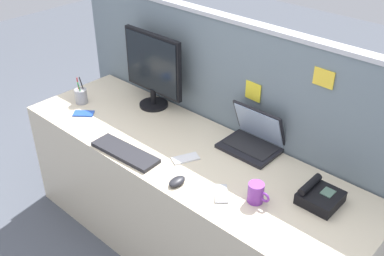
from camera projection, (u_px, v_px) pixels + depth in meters
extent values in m
plane|color=#4C515B|center=(187.00, 246.00, 2.90)|extent=(10.00, 10.00, 0.00)
cube|color=beige|center=(186.00, 201.00, 2.70)|extent=(2.17, 0.68, 0.74)
cube|color=slate|center=(228.00, 131.00, 2.77)|extent=(2.44, 0.06, 1.38)
cube|color=#B7BAC1|center=(234.00, 19.00, 2.41)|extent=(2.44, 0.07, 0.02)
cube|color=yellow|center=(253.00, 91.00, 2.47)|extent=(0.10, 0.01, 0.10)
cube|color=yellow|center=(324.00, 78.00, 2.13)|extent=(0.11, 0.01, 0.09)
cylinder|color=black|center=(154.00, 104.00, 2.94)|extent=(0.18, 0.18, 0.02)
cylinder|color=black|center=(153.00, 96.00, 2.91)|extent=(0.04, 0.04, 0.10)
cube|color=black|center=(153.00, 63.00, 2.79)|extent=(0.46, 0.03, 0.38)
cube|color=black|center=(151.00, 64.00, 2.78)|extent=(0.43, 0.01, 0.35)
cube|color=black|center=(250.00, 148.00, 2.51)|extent=(0.31, 0.24, 0.02)
cube|color=black|center=(251.00, 145.00, 2.51)|extent=(0.27, 0.17, 0.00)
cube|color=black|center=(259.00, 124.00, 2.49)|extent=(0.31, 0.10, 0.22)
cube|color=#9EB2D1|center=(259.00, 125.00, 2.49)|extent=(0.29, 0.09, 0.20)
cube|color=black|center=(320.00, 198.00, 2.12)|extent=(0.18, 0.18, 0.06)
cube|color=#4C6B5B|center=(328.00, 192.00, 2.11)|extent=(0.05, 0.06, 0.01)
cylinder|color=black|center=(310.00, 184.00, 2.14)|extent=(0.04, 0.16, 0.04)
cube|color=#232328|center=(125.00, 152.00, 2.47)|extent=(0.42, 0.15, 0.02)
ellipsoid|color=#232328|center=(177.00, 181.00, 2.25)|extent=(0.06, 0.10, 0.03)
cylinder|color=#99999E|center=(81.00, 96.00, 2.95)|extent=(0.08, 0.08, 0.10)
cylinder|color=red|center=(78.00, 87.00, 2.93)|extent=(0.02, 0.01, 0.13)
cylinder|color=black|center=(82.00, 87.00, 2.93)|extent=(0.02, 0.03, 0.14)
cylinder|color=#238438|center=(80.00, 91.00, 2.90)|extent=(0.02, 0.02, 0.12)
cube|color=#B7BAC1|center=(221.00, 194.00, 2.19)|extent=(0.14, 0.14, 0.01)
cube|color=silver|center=(186.00, 158.00, 2.43)|extent=(0.12, 0.16, 0.01)
cube|color=blue|center=(84.00, 113.00, 2.84)|extent=(0.14, 0.13, 0.01)
cylinder|color=purple|center=(256.00, 193.00, 2.12)|extent=(0.08, 0.08, 0.10)
torus|color=purple|center=(265.00, 197.00, 2.09)|extent=(0.05, 0.01, 0.05)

